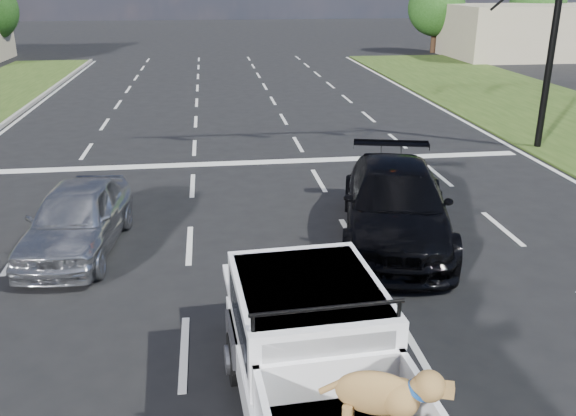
% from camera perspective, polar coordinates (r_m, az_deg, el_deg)
% --- Properties ---
extents(ground, '(160.00, 160.00, 0.00)m').
position_cam_1_polar(ground, '(9.64, 1.00, -12.61)').
color(ground, black).
rests_on(ground, ground).
extents(road_markings, '(17.75, 60.00, 0.01)m').
position_cam_1_polar(road_markings, '(15.51, -2.54, 0.72)').
color(road_markings, silver).
rests_on(road_markings, ground).
extents(building_right, '(12.00, 7.00, 3.60)m').
position_cam_1_polar(building_right, '(48.09, 22.22, 15.04)').
color(building_right, tan).
rests_on(building_right, ground).
extents(tree_far_d, '(4.20, 4.20, 5.40)m').
position_cam_1_polar(tree_far_d, '(49.13, 13.72, 17.77)').
color(tree_far_d, '#332114').
rests_on(tree_far_d, ground).
extents(tree_far_e, '(4.20, 4.20, 5.40)m').
position_cam_1_polar(tree_far_e, '(52.47, 22.29, 17.02)').
color(tree_far_e, '#332114').
rests_on(tree_far_e, ground).
extents(pickup_truck, '(2.23, 5.31, 1.95)m').
position_cam_1_polar(pickup_truck, '(7.29, 3.64, -16.30)').
color(pickup_truck, black).
rests_on(pickup_truck, ground).
extents(silver_sedan, '(2.04, 4.25, 1.40)m').
position_cam_1_polar(silver_sedan, '(13.18, -19.16, -0.92)').
color(silver_sedan, '#B0B2B7').
rests_on(silver_sedan, ground).
extents(black_coupe, '(3.42, 5.80, 1.58)m').
position_cam_1_polar(black_coupe, '(13.18, 10.03, 0.36)').
color(black_coupe, black).
rests_on(black_coupe, ground).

